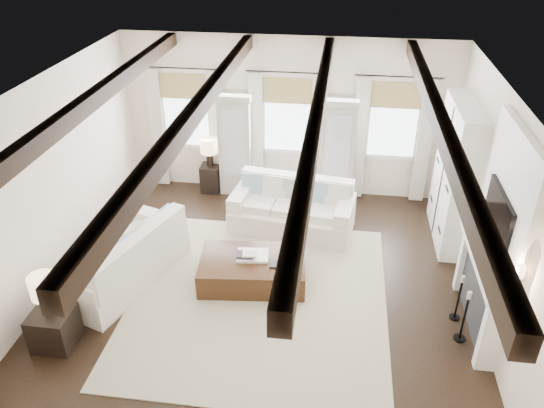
# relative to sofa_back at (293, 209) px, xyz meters

# --- Properties ---
(ground) EXTENTS (7.50, 7.50, 0.00)m
(ground) POSITION_rel_sofa_back_xyz_m (-0.28, -2.26, -0.38)
(ground) COLOR black
(ground) RESTS_ON ground
(room_shell) EXTENTS (6.54, 7.54, 3.22)m
(room_shell) POSITION_rel_sofa_back_xyz_m (0.47, -1.37, 1.51)
(room_shell) COLOR white
(room_shell) RESTS_ON ground
(area_rug) EXTENTS (3.87, 4.21, 0.02)m
(area_rug) POSITION_rel_sofa_back_xyz_m (-0.30, -2.11, -0.37)
(area_rug) COLOR #BBB28F
(area_rug) RESTS_ON ground
(sofa_back) EXTENTS (2.33, 1.30, 0.95)m
(sofa_back) POSITION_rel_sofa_back_xyz_m (0.00, 0.00, 0.00)
(sofa_back) COLOR white
(sofa_back) RESTS_ON ground
(sofa_left) EXTENTS (1.67, 2.45, 0.96)m
(sofa_left) POSITION_rel_sofa_back_xyz_m (-2.45, -1.96, 0.01)
(sofa_left) COLOR white
(sofa_left) RESTS_ON ground
(ottoman) EXTENTS (1.75, 1.19, 0.44)m
(ottoman) POSITION_rel_sofa_back_xyz_m (-0.47, -1.71, -0.17)
(ottoman) COLOR black
(ottoman) RESTS_ON ground
(tray) EXTENTS (0.53, 0.43, 0.04)m
(tray) POSITION_rel_sofa_back_xyz_m (-0.47, -1.64, 0.07)
(tray) COLOR white
(tray) RESTS_ON ottoman
(book_lower) EXTENTS (0.28, 0.22, 0.04)m
(book_lower) POSITION_rel_sofa_back_xyz_m (-0.59, -1.69, 0.11)
(book_lower) COLOR #262628
(book_lower) RESTS_ON tray
(book_upper) EXTENTS (0.24, 0.19, 0.03)m
(book_upper) POSITION_rel_sofa_back_xyz_m (-0.51, -1.71, 0.15)
(book_upper) COLOR beige
(book_upper) RESTS_ON book_lower
(book_loose) EXTENTS (0.26, 0.20, 0.03)m
(book_loose) POSITION_rel_sofa_back_xyz_m (-0.05, -1.81, 0.07)
(book_loose) COLOR #262628
(book_loose) RESTS_ON ottoman
(side_table_front) EXTENTS (0.54, 0.54, 0.54)m
(side_table_front) POSITION_rel_sofa_back_xyz_m (-2.93, -3.43, -0.11)
(side_table_front) COLOR black
(side_table_front) RESTS_ON ground
(lamp_front) EXTENTS (0.35, 0.35, 0.61)m
(lamp_front) POSITION_rel_sofa_back_xyz_m (-2.93, -3.43, 0.57)
(lamp_front) COLOR black
(lamp_front) RESTS_ON side_table_front
(side_table_back) EXTENTS (0.39, 0.39, 0.58)m
(side_table_back) POSITION_rel_sofa_back_xyz_m (-1.84, 1.21, -0.09)
(side_table_back) COLOR black
(side_table_back) RESTS_ON ground
(lamp_back) EXTENTS (0.35, 0.35, 0.60)m
(lamp_back) POSITION_rel_sofa_back_xyz_m (-1.84, 1.21, 0.61)
(lamp_back) COLOR black
(lamp_back) RESTS_ON side_table_back
(candlestick_near) EXTENTS (0.17, 0.17, 0.84)m
(candlestick_near) POSITION_rel_sofa_back_xyz_m (2.62, -2.59, -0.04)
(candlestick_near) COLOR black
(candlestick_near) RESTS_ON ground
(candlestick_far) EXTENTS (0.16, 0.16, 0.77)m
(candlestick_far) POSITION_rel_sofa_back_xyz_m (2.62, -2.16, -0.07)
(candlestick_far) COLOR black
(candlestick_far) RESTS_ON ground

